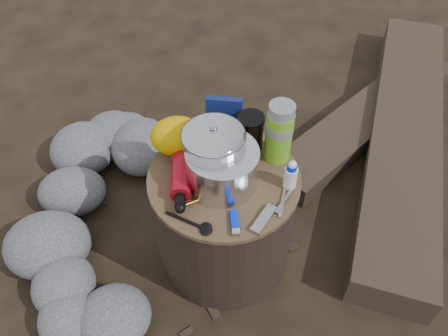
{
  "coord_description": "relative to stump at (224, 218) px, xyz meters",
  "views": [
    {
      "loc": [
        -0.06,
        -0.93,
        1.53
      ],
      "look_at": [
        0.0,
        0.0,
        0.48
      ],
      "focal_mm": 36.9,
      "sensor_mm": 36.0,
      "label": 1
    }
  ],
  "objects": [
    {
      "name": "foil_windscreen",
      "position": [
        -0.01,
        -0.02,
        0.29
      ],
      "size": [
        0.22,
        0.22,
        0.13
      ],
      "primitive_type": "cylinder",
      "color": "silver",
      "rests_on": "stump"
    },
    {
      "name": "fuel_bottle",
      "position": [
        -0.13,
        0.01,
        0.25
      ],
      "size": [
        0.07,
        0.27,
        0.06
      ],
      "primitive_type": null,
      "rotation": [
        0.0,
        0.0,
        -0.03
      ],
      "color": "#A30C1A",
      "rests_on": "stump"
    },
    {
      "name": "log_small",
      "position": [
        0.73,
        0.66,
        -0.17
      ],
      "size": [
        1.07,
        0.95,
        0.1
      ],
      "primitive_type": "cube",
      "rotation": [
        0.0,
        0.0,
        -0.87
      ],
      "color": "#33281E",
      "rests_on": "ground"
    },
    {
      "name": "food_pouch",
      "position": [
        0.01,
        0.19,
        0.29
      ],
      "size": [
        0.12,
        0.05,
        0.15
      ],
      "primitive_type": "cube",
      "rotation": [
        0.0,
        0.0,
        -0.2
      ],
      "color": "#0E1956",
      "rests_on": "stump"
    },
    {
      "name": "ground",
      "position": [
        0.0,
        0.0,
        -0.22
      ],
      "size": [
        60.0,
        60.0,
        0.0
      ],
      "primitive_type": "plane",
      "color": "black",
      "rests_on": "ground"
    },
    {
      "name": "camping_pot",
      "position": [
        -0.03,
        0.03,
        0.31
      ],
      "size": [
        0.19,
        0.19,
        0.19
      ],
      "primitive_type": "cylinder",
      "color": "silver",
      "rests_on": "stump"
    },
    {
      "name": "thermos",
      "position": [
        0.18,
        0.08,
        0.32
      ],
      "size": [
        0.08,
        0.08,
        0.21
      ],
      "primitive_type": "cylinder",
      "color": "#6CB320",
      "rests_on": "stump"
    },
    {
      "name": "lighter",
      "position": [
        0.02,
        -0.17,
        0.23
      ],
      "size": [
        0.02,
        0.09,
        0.02
      ],
      "primitive_type": "cube",
      "rotation": [
        0.0,
        0.0,
        -0.0
      ],
      "color": "#0225E9",
      "rests_on": "stump"
    },
    {
      "name": "travel_mug",
      "position": [
        0.09,
        0.13,
        0.28
      ],
      "size": [
        0.08,
        0.08,
        0.13
      ],
      "primitive_type": "cylinder",
      "color": "black",
      "rests_on": "stump"
    },
    {
      "name": "stuff_sack",
      "position": [
        -0.14,
        0.13,
        0.28
      ],
      "size": [
        0.17,
        0.14,
        0.12
      ],
      "primitive_type": "ellipsoid",
      "color": "#E4A800",
      "rests_on": "stump"
    },
    {
      "name": "stump",
      "position": [
        0.0,
        0.0,
        0.0
      ],
      "size": [
        0.48,
        0.48,
        0.44
      ],
      "primitive_type": "cylinder",
      "color": "black",
      "rests_on": "ground"
    },
    {
      "name": "rock_ring",
      "position": [
        -0.45,
        0.18,
        -0.12
      ],
      "size": [
        0.48,
        1.04,
        0.21
      ],
      "primitive_type": null,
      "color": "#57575C",
      "rests_on": "ground"
    },
    {
      "name": "multitool",
      "position": [
        0.1,
        -0.18,
        0.23
      ],
      "size": [
        0.09,
        0.1,
        0.02
      ],
      "primitive_type": "cube",
      "rotation": [
        0.0,
        0.0,
        -0.63
      ],
      "color": "#ACACB1",
      "rests_on": "stump"
    },
    {
      "name": "spork",
      "position": [
        -0.12,
        -0.16,
        0.23
      ],
      "size": [
        0.14,
        0.1,
        0.01
      ],
      "primitive_type": null,
      "rotation": [
        0.0,
        0.0,
        1.04
      ],
      "color": "black",
      "rests_on": "stump"
    },
    {
      "name": "pot_grabber",
      "position": [
        0.17,
        -0.11,
        0.23
      ],
      "size": [
        0.08,
        0.12,
        0.01
      ],
      "primitive_type": null,
      "rotation": [
        0.0,
        0.0,
        -0.46
      ],
      "color": "#ACACB1",
      "rests_on": "stump"
    },
    {
      "name": "squeeze_bottle",
      "position": [
        0.2,
        -0.05,
        0.27
      ],
      "size": [
        0.04,
        0.04,
        0.1
      ],
      "primitive_type": "cylinder",
      "color": "white",
      "rests_on": "stump"
    },
    {
      "name": "log_main",
      "position": [
        0.86,
        0.52,
        -0.15
      ],
      "size": [
        0.91,
        1.72,
        0.15
      ],
      "primitive_type": "cube",
      "rotation": [
        0.0,
        0.0,
        -0.38
      ],
      "color": "#33281E",
      "rests_on": "ground"
    }
  ]
}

